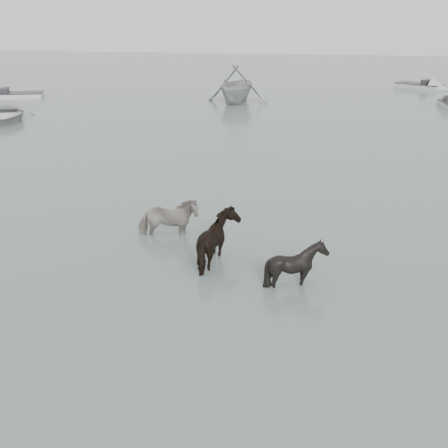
{
  "coord_description": "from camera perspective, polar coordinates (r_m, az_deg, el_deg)",
  "views": [
    {
      "loc": [
        1.54,
        -12.81,
        6.29
      ],
      "look_at": [
        -0.62,
        0.62,
        1.0
      ],
      "focal_mm": 45.0,
      "sensor_mm": 36.0,
      "label": 1
    }
  ],
  "objects": [
    {
      "name": "pony_dark",
      "position": [
        14.51,
        -0.41,
        -0.97
      ],
      "size": [
        1.8,
        1.95,
        1.61
      ],
      "primitive_type": "imported",
      "rotation": [
        0.0,
        0.0,
        1.89
      ],
      "color": "black",
      "rests_on": "ground"
    },
    {
      "name": "rowboat_lead",
      "position": [
        35.87,
        -21.41,
        10.48
      ],
      "size": [
        4.93,
        5.52,
        0.94
      ],
      "primitive_type": "imported",
      "rotation": [
        0.0,
        0.0,
        0.46
      ],
      "color": "#ACACA7",
      "rests_on": "ground"
    },
    {
      "name": "ground",
      "position": [
        14.36,
        2.04,
        -4.75
      ],
      "size": [
        140.0,
        140.0,
        0.0
      ],
      "primitive_type": "plane",
      "color": "slate",
      "rests_on": "ground"
    },
    {
      "name": "skiff_mid",
      "position": [
        50.03,
        19.22,
        13.32
      ],
      "size": [
        5.02,
        4.2,
        0.75
      ],
      "primitive_type": null,
      "rotation": [
        0.0,
        0.0,
        -0.61
      ],
      "color": "#A0A2A0",
      "rests_on": "ground"
    },
    {
      "name": "pony_pinto",
      "position": [
        16.31,
        -5.73,
        1.25
      ],
      "size": [
        1.9,
        1.18,
        1.49
      ],
      "primitive_type": "imported",
      "rotation": [
        0.0,
        0.0,
        1.8
      ],
      "color": "black",
      "rests_on": "ground"
    },
    {
      "name": "pony_black",
      "position": [
        13.49,
        7.4,
        -3.46
      ],
      "size": [
        1.58,
        1.51,
        1.39
      ],
      "primitive_type": "imported",
      "rotation": [
        0.0,
        0.0,
        1.19
      ],
      "color": "black",
      "rests_on": "ground"
    },
    {
      "name": "rowboat_trail",
      "position": [
        40.12,
        1.32,
        14.16
      ],
      "size": [
        4.8,
        5.44,
        2.69
      ],
      "primitive_type": "imported",
      "rotation": [
        0.0,
        0.0,
        3.06
      ],
      "color": "#9EA09E",
      "rests_on": "ground"
    },
    {
      "name": "skiff_outer",
      "position": [
        44.94,
        -20.54,
        12.38
      ],
      "size": [
        5.74,
        3.25,
        0.75
      ],
      "primitive_type": null,
      "rotation": [
        0.0,
        0.0,
        3.46
      ],
      "color": "#B6B7B2",
      "rests_on": "ground"
    }
  ]
}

